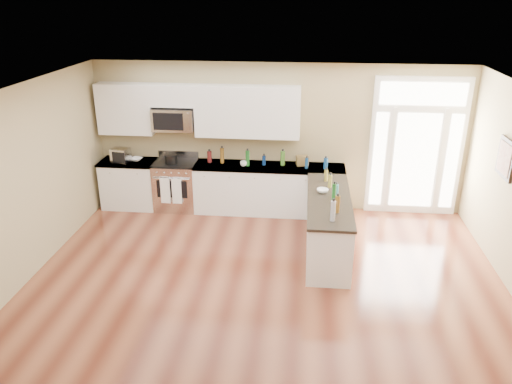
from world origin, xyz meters
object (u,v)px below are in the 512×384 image
Objects in this scene: peninsula_cabinet at (327,226)px; toaster_oven at (121,155)px; kitchen_range at (176,185)px; stockpot at (171,159)px.

peninsula_cabinet is 7.24× the size of toaster_oven.
toaster_oven is at bearing 160.79° from peninsula_cabinet.
peninsula_cabinet is 2.15× the size of kitchen_range.
kitchen_range is 3.37× the size of toaster_oven.
peninsula_cabinet is 3.29m from stockpot.
kitchen_range is at bearing 16.07° from toaster_oven.
peninsula_cabinet is 4.18m from toaster_oven.
toaster_oven reaches higher than kitchen_range.
toaster_oven is at bearing -175.06° from kitchen_range.
toaster_oven is (-1.02, -0.09, 0.60)m from kitchen_range.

